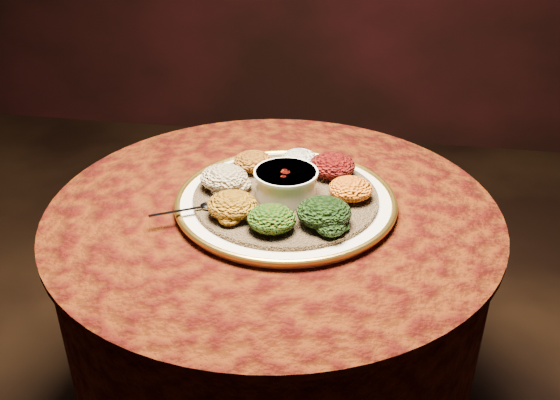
# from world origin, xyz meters

# --- Properties ---
(table) EXTENTS (0.96, 0.96, 0.73)m
(table) POSITION_xyz_m (0.00, 0.00, 0.55)
(table) COLOR black
(table) RESTS_ON ground
(platter) EXTENTS (0.47, 0.47, 0.02)m
(platter) POSITION_xyz_m (0.03, 0.01, 0.75)
(platter) COLOR white
(platter) RESTS_ON table
(injera) EXTENTS (0.42, 0.42, 0.01)m
(injera) POSITION_xyz_m (0.03, 0.01, 0.76)
(injera) COLOR olive
(injera) RESTS_ON platter
(stew_bowl) EXTENTS (0.13, 0.13, 0.06)m
(stew_bowl) POSITION_xyz_m (0.03, 0.01, 0.79)
(stew_bowl) COLOR white
(stew_bowl) RESTS_ON injera
(spoon) EXTENTS (0.13, 0.08, 0.01)m
(spoon) POSITION_xyz_m (-0.13, -0.08, 0.77)
(spoon) COLOR silver
(spoon) RESTS_ON injera
(portion_ayib) EXTENTS (0.08, 0.08, 0.04)m
(portion_ayib) POSITION_xyz_m (0.04, 0.14, 0.78)
(portion_ayib) COLOR white
(portion_ayib) RESTS_ON injera
(portion_kitfo) EXTENTS (0.10, 0.10, 0.05)m
(portion_kitfo) POSITION_xyz_m (0.11, 0.11, 0.79)
(portion_kitfo) COLOR black
(portion_kitfo) RESTS_ON injera
(portion_tikil) EXTENTS (0.09, 0.09, 0.04)m
(portion_tikil) POSITION_xyz_m (0.16, 0.02, 0.78)
(portion_tikil) COLOR #B9730F
(portion_tikil) RESTS_ON injera
(portion_gomen) EXTENTS (0.11, 0.10, 0.05)m
(portion_gomen) POSITION_xyz_m (0.12, -0.09, 0.79)
(portion_gomen) COLOR black
(portion_gomen) RESTS_ON injera
(portion_mixveg) EXTENTS (0.10, 0.09, 0.05)m
(portion_mixveg) POSITION_xyz_m (0.02, -0.13, 0.78)
(portion_mixveg) COLOR #943209
(portion_mixveg) RESTS_ON injera
(portion_kik) EXTENTS (0.10, 0.10, 0.05)m
(portion_kik) POSITION_xyz_m (-0.06, -0.09, 0.79)
(portion_kik) COLOR #9C5E0D
(portion_kik) RESTS_ON injera
(portion_timatim) EXTENTS (0.10, 0.10, 0.05)m
(portion_timatim) POSITION_xyz_m (-0.11, 0.02, 0.79)
(portion_timatim) COLOR maroon
(portion_timatim) RESTS_ON injera
(portion_shiro) EXTENTS (0.09, 0.08, 0.04)m
(portion_shiro) POSITION_xyz_m (-0.06, 0.11, 0.78)
(portion_shiro) COLOR #894810
(portion_shiro) RESTS_ON injera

